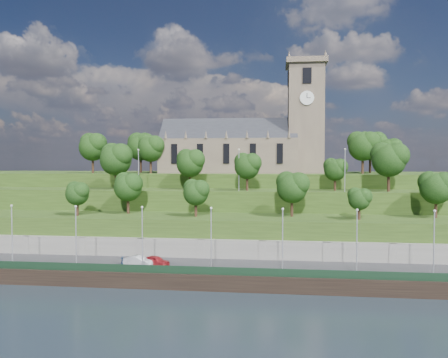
# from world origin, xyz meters

# --- Properties ---
(ground) EXTENTS (320.00, 320.00, 0.00)m
(ground) POSITION_xyz_m (0.00, 0.00, 0.00)
(ground) COLOR black
(ground) RESTS_ON ground
(promenade) EXTENTS (160.00, 12.00, 2.00)m
(promenade) POSITION_xyz_m (0.00, 6.00, 1.00)
(promenade) COLOR #2D2D30
(promenade) RESTS_ON ground
(quay_wall) EXTENTS (160.00, 0.50, 2.20)m
(quay_wall) POSITION_xyz_m (0.00, -0.05, 1.10)
(quay_wall) COLOR black
(quay_wall) RESTS_ON ground
(fence) EXTENTS (160.00, 0.10, 1.20)m
(fence) POSITION_xyz_m (0.00, 0.60, 2.60)
(fence) COLOR black
(fence) RESTS_ON promenade
(retaining_wall) EXTENTS (160.00, 2.10, 5.00)m
(retaining_wall) POSITION_xyz_m (0.00, 11.97, 2.50)
(retaining_wall) COLOR slate
(retaining_wall) RESTS_ON ground
(embankment_lower) EXTENTS (160.00, 12.00, 8.00)m
(embankment_lower) POSITION_xyz_m (0.00, 18.00, 4.00)
(embankment_lower) COLOR #273F15
(embankment_lower) RESTS_ON ground
(embankment_upper) EXTENTS (160.00, 10.00, 12.00)m
(embankment_upper) POSITION_xyz_m (0.00, 29.00, 6.00)
(embankment_upper) COLOR #273F15
(embankment_upper) RESTS_ON ground
(hilltop) EXTENTS (160.00, 32.00, 15.00)m
(hilltop) POSITION_xyz_m (0.00, 50.00, 7.50)
(hilltop) COLOR #273F15
(hilltop) RESTS_ON ground
(church) EXTENTS (38.60, 12.35, 27.60)m
(church) POSITION_xyz_m (0.79, 45.98, 22.52)
(church) COLOR brown
(church) RESTS_ON hilltop
(trees_lower) EXTENTS (67.67, 8.74, 8.02)m
(trees_lower) POSITION_xyz_m (3.86, 18.65, 13.00)
(trees_lower) COLOR black
(trees_lower) RESTS_ON embankment_lower
(trees_upper) EXTENTS (60.56, 8.91, 9.55)m
(trees_upper) POSITION_xyz_m (0.09, 28.07, 17.89)
(trees_upper) COLOR black
(trees_upper) RESTS_ON embankment_upper
(trees_hilltop) EXTENTS (75.11, 16.32, 10.07)m
(trees_hilltop) POSITION_xyz_m (-0.93, 44.77, 21.47)
(trees_hilltop) COLOR black
(trees_hilltop) RESTS_ON hilltop
(lamp_posts_promenade) EXTENTS (60.36, 0.36, 9.24)m
(lamp_posts_promenade) POSITION_xyz_m (-2.00, 2.50, 7.25)
(lamp_posts_promenade) COLOR #B2B2B7
(lamp_posts_promenade) RESTS_ON promenade
(lamp_posts_upper) EXTENTS (40.36, 0.36, 8.17)m
(lamp_posts_upper) POSITION_xyz_m (0.00, 26.00, 16.70)
(lamp_posts_upper) COLOR #B2B2B7
(lamp_posts_upper) RESTS_ON embankment_upper
(car_left) EXTENTS (4.74, 3.29, 1.50)m
(car_left) POSITION_xyz_m (-10.80, 5.23, 2.75)
(car_left) COLOR maroon
(car_left) RESTS_ON promenade
(car_middle) EXTENTS (4.85, 2.81, 1.51)m
(car_middle) POSITION_xyz_m (-13.31, 4.75, 2.76)
(car_middle) COLOR #A0A1A5
(car_middle) RESTS_ON promenade
(car_right) EXTENTS (4.32, 2.43, 1.18)m
(car_right) POSITION_xyz_m (-14.18, 5.66, 2.59)
(car_right) COLOR navy
(car_right) RESTS_ON promenade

